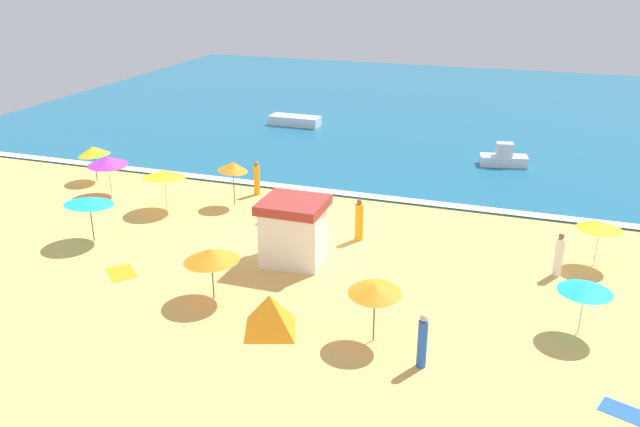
{
  "coord_description": "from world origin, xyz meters",
  "views": [
    {
      "loc": [
        9.92,
        -25.04,
        11.92
      ],
      "look_at": [
        0.88,
        1.45,
        0.8
      ],
      "focal_mm": 36.93,
      "sensor_mm": 36.0,
      "label": 1
    }
  ],
  "objects_px": {
    "beach_umbrella_7": "(93,151)",
    "small_boat_0": "(504,158)",
    "beachgoer_3": "(318,212)",
    "beachgoer_5": "(359,221)",
    "beach_umbrella_2": "(89,201)",
    "beach_umbrella_8": "(375,289)",
    "beach_umbrella_9": "(600,225)",
    "lifeguard_cabana": "(294,230)",
    "beach_umbrella_5": "(164,174)",
    "beach_umbrella_4": "(211,255)",
    "beach_tent": "(270,313)",
    "beachgoer_1": "(257,179)",
    "beach_umbrella_6": "(585,288)",
    "small_boat_1": "(295,121)",
    "beachgoer_2": "(269,214)",
    "beachgoer_4": "(559,256)",
    "beach_umbrella_0": "(108,161)",
    "beach_umbrella_3": "(233,167)",
    "beachgoer_0": "(422,342)"
  },
  "relations": [
    {
      "from": "beach_umbrella_4",
      "to": "beachgoer_3",
      "type": "height_order",
      "value": "beach_umbrella_4"
    },
    {
      "from": "beachgoer_5",
      "to": "small_boat_1",
      "type": "height_order",
      "value": "beachgoer_5"
    },
    {
      "from": "beachgoer_2",
      "to": "small_boat_1",
      "type": "xyz_separation_m",
      "value": [
        -5.41,
        17.68,
        0.05
      ]
    },
    {
      "from": "beach_tent",
      "to": "beach_umbrella_7",
      "type": "bearing_deg",
      "value": 143.33
    },
    {
      "from": "beach_umbrella_3",
      "to": "lifeguard_cabana",
      "type": "bearing_deg",
      "value": -44.56
    },
    {
      "from": "beachgoer_4",
      "to": "small_boat_1",
      "type": "bearing_deg",
      "value": 133.88
    },
    {
      "from": "beach_umbrella_7",
      "to": "beach_umbrella_2",
      "type": "bearing_deg",
      "value": -54.45
    },
    {
      "from": "beach_umbrella_5",
      "to": "beach_umbrella_8",
      "type": "distance_m",
      "value": 15.16
    },
    {
      "from": "beach_umbrella_8",
      "to": "beach_umbrella_9",
      "type": "height_order",
      "value": "beach_umbrella_8"
    },
    {
      "from": "beach_umbrella_5",
      "to": "beach_umbrella_9",
      "type": "xyz_separation_m",
      "value": [
        19.88,
        0.15,
        -0.11
      ]
    },
    {
      "from": "beachgoer_2",
      "to": "beachgoer_3",
      "type": "relative_size",
      "value": 1.21
    },
    {
      "from": "beach_tent",
      "to": "small_boat_0",
      "type": "height_order",
      "value": "small_boat_0"
    },
    {
      "from": "beach_umbrella_7",
      "to": "small_boat_0",
      "type": "height_order",
      "value": "beach_umbrella_7"
    },
    {
      "from": "beachgoer_3",
      "to": "small_boat_1",
      "type": "height_order",
      "value": "small_boat_1"
    },
    {
      "from": "beach_umbrella_6",
      "to": "beach_umbrella_9",
      "type": "xyz_separation_m",
      "value": [
        0.73,
        5.74,
        0.04
      ]
    },
    {
      "from": "beach_tent",
      "to": "beachgoer_4",
      "type": "height_order",
      "value": "beachgoer_4"
    },
    {
      "from": "beach_umbrella_9",
      "to": "beachgoer_4",
      "type": "height_order",
      "value": "beach_umbrella_9"
    },
    {
      "from": "beachgoer_3",
      "to": "beach_umbrella_8",
      "type": "bearing_deg",
      "value": -61.35
    },
    {
      "from": "lifeguard_cabana",
      "to": "beach_umbrella_6",
      "type": "xyz_separation_m",
      "value": [
        11.07,
        -2.18,
        0.37
      ]
    },
    {
      "from": "beach_umbrella_6",
      "to": "beachgoer_2",
      "type": "bearing_deg",
      "value": 157.33
    },
    {
      "from": "beach_umbrella_5",
      "to": "beachgoer_5",
      "type": "bearing_deg",
      "value": -2.69
    },
    {
      "from": "beach_umbrella_3",
      "to": "beach_tent",
      "type": "bearing_deg",
      "value": -58.69
    },
    {
      "from": "lifeguard_cabana",
      "to": "beach_umbrella_4",
      "type": "xyz_separation_m",
      "value": [
        -1.66,
        -3.97,
        0.41
      ]
    },
    {
      "from": "small_boat_0",
      "to": "beach_umbrella_0",
      "type": "bearing_deg",
      "value": -148.87
    },
    {
      "from": "beachgoer_3",
      "to": "beachgoer_5",
      "type": "bearing_deg",
      "value": -34.75
    },
    {
      "from": "beachgoer_0",
      "to": "beachgoer_5",
      "type": "height_order",
      "value": "beachgoer_5"
    },
    {
      "from": "beach_umbrella_5",
      "to": "small_boat_0",
      "type": "xyz_separation_m",
      "value": [
        15.32,
        12.62,
        -1.33
      ]
    },
    {
      "from": "beachgoer_2",
      "to": "beachgoer_0",
      "type": "bearing_deg",
      "value": -45.83
    },
    {
      "from": "beachgoer_1",
      "to": "beach_umbrella_6",
      "type": "bearing_deg",
      "value": -29.9
    },
    {
      "from": "beach_umbrella_6",
      "to": "beach_umbrella_8",
      "type": "xyz_separation_m",
      "value": [
        -6.42,
        -2.64,
        0.18
      ]
    },
    {
      "from": "beachgoer_4",
      "to": "beach_umbrella_9",
      "type": "bearing_deg",
      "value": 44.99
    },
    {
      "from": "beachgoer_4",
      "to": "beachgoer_3",
      "type": "bearing_deg",
      "value": 166.7
    },
    {
      "from": "beach_tent",
      "to": "beachgoer_0",
      "type": "bearing_deg",
      "value": -4.46
    },
    {
      "from": "lifeguard_cabana",
      "to": "beachgoer_2",
      "type": "distance_m",
      "value": 4.51
    },
    {
      "from": "beach_tent",
      "to": "small_boat_1",
      "type": "distance_m",
      "value": 28.13
    },
    {
      "from": "beach_umbrella_2",
      "to": "beach_umbrella_9",
      "type": "bearing_deg",
      "value": 12.17
    },
    {
      "from": "beach_umbrella_3",
      "to": "beachgoer_4",
      "type": "relative_size",
      "value": 1.29
    },
    {
      "from": "beach_umbrella_3",
      "to": "beachgoer_5",
      "type": "bearing_deg",
      "value": -16.85
    },
    {
      "from": "small_boat_0",
      "to": "beach_tent",
      "type": "bearing_deg",
      "value": -105.79
    },
    {
      "from": "beachgoer_4",
      "to": "beach_umbrella_7",
      "type": "bearing_deg",
      "value": 170.76
    },
    {
      "from": "beach_umbrella_3",
      "to": "beachgoer_4",
      "type": "bearing_deg",
      "value": -10.93
    },
    {
      "from": "beach_umbrella_0",
      "to": "small_boat_1",
      "type": "distance_m",
      "value": 17.35
    },
    {
      "from": "small_boat_1",
      "to": "small_boat_0",
      "type": "bearing_deg",
      "value": -18.74
    },
    {
      "from": "beach_umbrella_9",
      "to": "small_boat_0",
      "type": "xyz_separation_m",
      "value": [
        -4.56,
        12.48,
        -1.22
      ]
    },
    {
      "from": "beach_umbrella_2",
      "to": "beach_umbrella_0",
      "type": "bearing_deg",
      "value": 118.28
    },
    {
      "from": "beachgoer_4",
      "to": "beachgoer_1",
      "type": "bearing_deg",
      "value": 162.35
    },
    {
      "from": "beach_tent",
      "to": "beachgoer_3",
      "type": "relative_size",
      "value": 2.93
    },
    {
      "from": "beach_umbrella_7",
      "to": "beachgoer_4",
      "type": "relative_size",
      "value": 1.13
    },
    {
      "from": "lifeguard_cabana",
      "to": "beach_umbrella_8",
      "type": "xyz_separation_m",
      "value": [
        4.65,
        -4.83,
        0.55
      ]
    },
    {
      "from": "beach_umbrella_0",
      "to": "beachgoer_3",
      "type": "bearing_deg",
      "value": 1.42
    }
  ]
}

